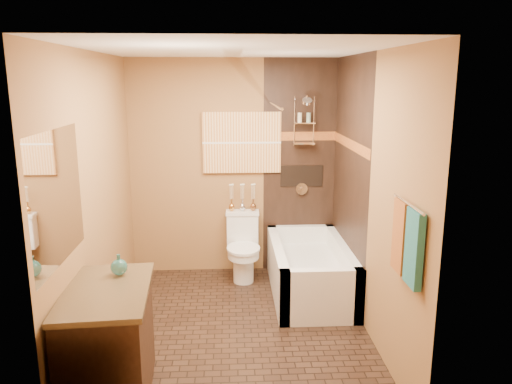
{
  "coord_description": "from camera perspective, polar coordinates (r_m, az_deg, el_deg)",
  "views": [
    {
      "loc": [
        -0.05,
        -4.23,
        2.27
      ],
      "look_at": [
        0.2,
        0.4,
        1.21
      ],
      "focal_mm": 35.0,
      "sensor_mm": 36.0,
      "label": 1
    }
  ],
  "objects": [
    {
      "name": "shower_fixtures",
      "position": [
        5.71,
        5.5,
        6.72
      ],
      "size": [
        0.24,
        0.33,
        1.16
      ],
      "color": "silver",
      "rests_on": "floor"
    },
    {
      "name": "curtain_rod",
      "position": [
        5.01,
        2.06,
        9.98
      ],
      "size": [
        0.03,
        1.55,
        0.03
      ],
      "primitive_type": "cylinder",
      "rotation": [
        1.57,
        0.0,
        0.0
      ],
      "color": "silver",
      "rests_on": "wall_back"
    },
    {
      "name": "alcove_tile_back",
      "position": [
        5.87,
        5.01,
        2.8
      ],
      "size": [
        0.85,
        0.01,
        2.5
      ],
      "primitive_type": "cube",
      "color": "black",
      "rests_on": "wall_back"
    },
    {
      "name": "ceiling",
      "position": [
        4.24,
        -2.55,
        15.94
      ],
      "size": [
        3.0,
        3.0,
        0.0
      ],
      "primitive_type": "plane",
      "color": "silver",
      "rests_on": "wall_back"
    },
    {
      "name": "floor",
      "position": [
        4.8,
        -2.24,
        -15.36
      ],
      "size": [
        3.0,
        3.0,
        0.0
      ],
      "primitive_type": "plane",
      "color": "black",
      "rests_on": "ground"
    },
    {
      "name": "towel_rust",
      "position": [
        3.69,
        16.21,
        -4.88
      ],
      "size": [
        0.05,
        0.22,
        0.52
      ],
      "primitive_type": "cube",
      "color": "brown",
      "rests_on": "towel_bar"
    },
    {
      "name": "teal_bottle",
      "position": [
        3.87,
        -15.4,
        -8.03
      ],
      "size": [
        0.14,
        0.14,
        0.19
      ],
      "primitive_type": null,
      "rotation": [
        0.0,
        0.0,
        0.09
      ],
      "color": "#226862",
      "rests_on": "vanity"
    },
    {
      "name": "wall_left",
      "position": [
        4.5,
        -17.84,
        -0.88
      ],
      "size": [
        0.02,
        3.0,
        2.5
      ],
      "primitive_type": "cube",
      "color": "olive",
      "rests_on": "floor"
    },
    {
      "name": "alcove_tile_right",
      "position": [
        5.23,
        10.62,
        1.39
      ],
      "size": [
        0.01,
        1.5,
        2.5
      ],
      "primitive_type": "cube",
      "color": "black",
      "rests_on": "wall_right"
    },
    {
      "name": "mosaic_band_back",
      "position": [
        5.81,
        5.1,
        6.38
      ],
      "size": [
        0.85,
        0.01,
        0.1
      ],
      "primitive_type": "cube",
      "color": "maroon",
      "rests_on": "alcove_tile_back"
    },
    {
      "name": "wall_right",
      "position": [
        4.53,
        12.97,
        -0.51
      ],
      "size": [
        0.02,
        3.0,
        2.5
      ],
      "primitive_type": "cube",
      "color": "olive",
      "rests_on": "floor"
    },
    {
      "name": "vanity",
      "position": [
        3.86,
        -16.49,
        -16.3
      ],
      "size": [
        0.65,
        0.99,
        0.84
      ],
      "rotation": [
        0.0,
        0.0,
        0.07
      ],
      "color": "black",
      "rests_on": "floor"
    },
    {
      "name": "alcove_niche",
      "position": [
        5.89,
        5.24,
        1.83
      ],
      "size": [
        0.5,
        0.01,
        0.25
      ],
      "primitive_type": "cube",
      "color": "black",
      "rests_on": "alcove_tile_back"
    },
    {
      "name": "wall_front",
      "position": [
        2.92,
        -1.98,
        -7.66
      ],
      "size": [
        2.4,
        0.02,
        2.5
      ],
      "primitive_type": "cube",
      "color": "olive",
      "rests_on": "floor"
    },
    {
      "name": "towel_bar",
      "position": [
        3.5,
        17.02,
        -1.31
      ],
      "size": [
        0.02,
        0.55,
        0.02
      ],
      "primitive_type": "cylinder",
      "rotation": [
        1.57,
        0.0,
        0.0
      ],
      "color": "silver",
      "rests_on": "wall_right"
    },
    {
      "name": "bud_vases",
      "position": [
        5.78,
        -1.57,
        -0.54
      ],
      "size": [
        0.32,
        0.07,
        0.31
      ],
      "color": "#C98A3F",
      "rests_on": "toilet"
    },
    {
      "name": "vanity_mirror",
      "position": [
        3.55,
        -21.73,
        -0.62
      ],
      "size": [
        0.01,
        1.0,
        0.9
      ],
      "primitive_type": "cube",
      "color": "white",
      "rests_on": "wall_left"
    },
    {
      "name": "toilet",
      "position": [
        5.77,
        -1.49,
        -6.22
      ],
      "size": [
        0.39,
        0.57,
        0.76
      ],
      "rotation": [
        0.0,
        0.0,
        -0.04
      ],
      "color": "white",
      "rests_on": "floor"
    },
    {
      "name": "wall_back",
      "position": [
        5.82,
        -2.59,
        2.76
      ],
      "size": [
        2.4,
        0.02,
        2.5
      ],
      "primitive_type": "cube",
      "color": "olive",
      "rests_on": "floor"
    },
    {
      "name": "sunset_painting",
      "position": [
        5.75,
        -1.63,
        5.66
      ],
      "size": [
        0.9,
        0.04,
        0.7
      ],
      "primitive_type": "cube",
      "color": "#C6702E",
      "rests_on": "wall_back"
    },
    {
      "name": "mosaic_band_right",
      "position": [
        5.17,
        10.68,
        5.41
      ],
      "size": [
        0.01,
        1.5,
        0.1
      ],
      "primitive_type": "cube",
      "color": "maroon",
      "rests_on": "alcove_tile_right"
    },
    {
      "name": "towel_teal",
      "position": [
        3.46,
        17.61,
        -6.17
      ],
      "size": [
        0.05,
        0.22,
        0.52
      ],
      "primitive_type": "cube",
      "color": "#1F6568",
      "rests_on": "towel_bar"
    },
    {
      "name": "bathtub",
      "position": [
        5.46,
        6.15,
        -9.29
      ],
      "size": [
        0.8,
        1.5,
        0.55
      ],
      "color": "white",
      "rests_on": "floor"
    }
  ]
}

